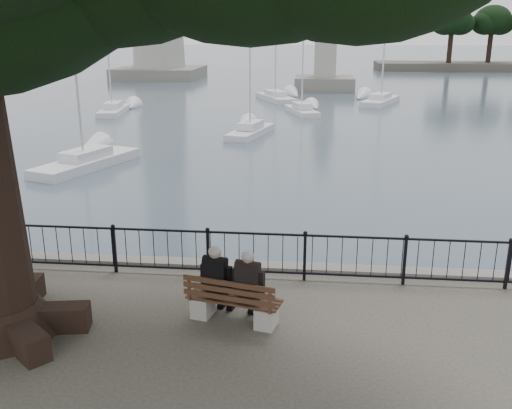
# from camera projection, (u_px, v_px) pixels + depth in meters

# --- Properties ---
(harbor) EXTENTS (260.00, 260.00, 1.20)m
(harbor) POSITION_uv_depth(u_px,v_px,m) (258.00, 289.00, 12.49)
(harbor) COLOR #63615D
(harbor) RESTS_ON ground
(railing) EXTENTS (22.06, 0.06, 1.00)m
(railing) POSITION_uv_depth(u_px,v_px,m) (256.00, 253.00, 11.70)
(railing) COLOR black
(railing) RESTS_ON ground
(bench) EXTENTS (1.75, 0.89, 0.89)m
(bench) POSITION_uv_depth(u_px,v_px,m) (233.00, 306.00, 10.01)
(bench) COLOR gray
(bench) RESTS_ON ground
(person_left) EXTENTS (0.51, 0.75, 1.40)m
(person_left) POSITION_uv_depth(u_px,v_px,m) (219.00, 284.00, 10.10)
(person_left) COLOR black
(person_left) RESTS_ON ground
(person_right) EXTENTS (0.51, 0.75, 1.40)m
(person_right) POSITION_uv_depth(u_px,v_px,m) (251.00, 289.00, 9.90)
(person_right) COLOR black
(person_right) RESTS_ON ground
(lion_monument) EXTENTS (5.77, 5.77, 8.57)m
(lion_monument) POSITION_uv_depth(u_px,v_px,m) (325.00, 68.00, 56.39)
(lion_monument) COLOR #63615D
(lion_monument) RESTS_ON ground
(sailboat_a) EXTENTS (3.38, 5.90, 11.43)m
(sailboat_a) POSITION_uv_depth(u_px,v_px,m) (87.00, 160.00, 25.34)
(sailboat_a) COLOR silver
(sailboat_a) RESTS_ON ground
(sailboat_b) EXTENTS (2.51, 5.08, 9.55)m
(sailboat_b) POSITION_uv_depth(u_px,v_px,m) (251.00, 130.00, 32.99)
(sailboat_b) COLOR silver
(sailboat_b) RESTS_ON ground
(sailboat_e) EXTENTS (2.10, 5.34, 10.94)m
(sailboat_e) POSITION_uv_depth(u_px,v_px,m) (114.00, 109.00, 41.31)
(sailboat_e) COLOR silver
(sailboat_e) RESTS_ON ground
(sailboat_f) EXTENTS (2.76, 5.05, 10.42)m
(sailboat_f) POSITION_uv_depth(u_px,v_px,m) (302.00, 109.00, 41.26)
(sailboat_f) COLOR silver
(sailboat_f) RESTS_ON ground
(sailboat_g) EXTENTS (3.81, 6.31, 12.40)m
(sailboat_g) POSITION_uv_depth(u_px,v_px,m) (380.00, 100.00, 46.52)
(sailboat_g) COLOR silver
(sailboat_g) RESTS_ON ground
(sailboat_h) EXTENTS (3.92, 6.17, 14.29)m
(sailboat_h) POSITION_uv_depth(u_px,v_px,m) (276.00, 96.00, 48.58)
(sailboat_h) COLOR silver
(sailboat_h) RESTS_ON ground
(far_shore) EXTENTS (30.00, 8.60, 9.18)m
(far_shore) POSITION_uv_depth(u_px,v_px,m) (488.00, 42.00, 81.59)
(far_shore) COLOR #3D3933
(far_shore) RESTS_ON ground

